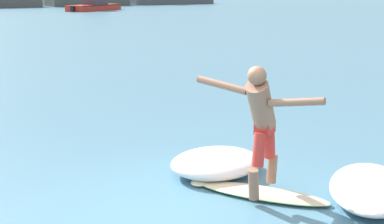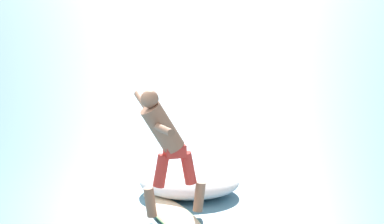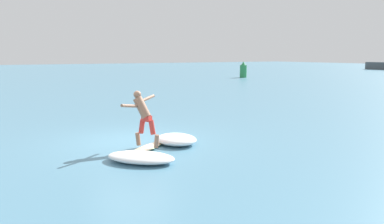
# 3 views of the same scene
# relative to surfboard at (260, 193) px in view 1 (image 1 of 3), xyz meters

# --- Properties ---
(ground_plane) EXTENTS (200.00, 200.00, 0.00)m
(ground_plane) POSITION_rel_surfboard_xyz_m (-1.21, -0.03, -0.04)
(ground_plane) COLOR teal
(surfboard) EXTENTS (1.42, 1.76, 0.21)m
(surfboard) POSITION_rel_surfboard_xyz_m (0.00, 0.00, 0.00)
(surfboard) COLOR beige
(surfboard) RESTS_ON ground
(surfer) EXTENTS (1.09, 1.42, 1.67)m
(surfer) POSITION_rel_surfboard_xyz_m (-0.09, -0.10, 1.03)
(surfer) COLOR #936850
(surfer) RESTS_ON surfboard
(fishing_boat_near_jetty) EXTENTS (7.25, 5.57, 2.89)m
(fishing_boat_near_jetty) POSITION_rel_surfboard_xyz_m (15.28, 49.33, 0.61)
(fishing_boat_near_jetty) COLOR red
(fishing_boat_near_jetty) RESTS_ON ground
(wave_foam_at_tail) EXTENTS (1.58, 1.41, 0.33)m
(wave_foam_at_tail) POSITION_rel_surfboard_xyz_m (-0.05, 1.00, 0.12)
(wave_foam_at_tail) COLOR white
(wave_foam_at_tail) RESTS_ON ground
(wave_foam_at_nose) EXTENTS (2.05, 2.00, 0.26)m
(wave_foam_at_nose) POSITION_rel_surfboard_xyz_m (1.20, -0.73, 0.09)
(wave_foam_at_nose) COLOR white
(wave_foam_at_nose) RESTS_ON ground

